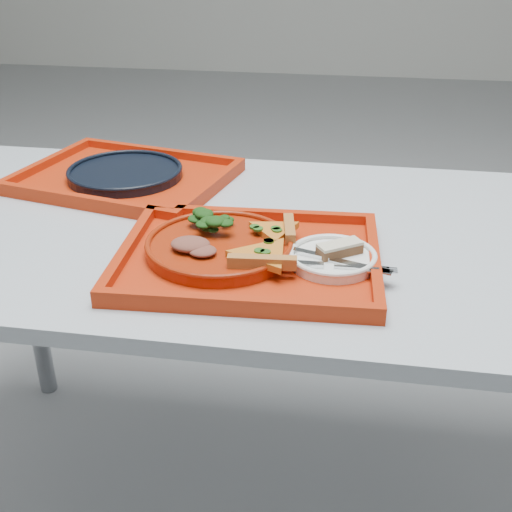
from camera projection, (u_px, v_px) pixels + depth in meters
name	position (u px, v px, depth m)	size (l,w,h in m)	color
ground	(264.00, 500.00, 1.60)	(10.00, 10.00, 0.00)	gray
table	(265.00, 262.00, 1.29)	(1.60, 0.80, 0.75)	#A1A9B4
tray_main	(249.00, 260.00, 1.12)	(0.45, 0.35, 0.01)	#A72308
tray_far	(126.00, 180.00, 1.47)	(0.45, 0.35, 0.01)	#A72308
dinner_plate	(219.00, 248.00, 1.13)	(0.26, 0.26, 0.02)	maroon
side_plate	(332.00, 260.00, 1.10)	(0.15, 0.15, 0.01)	white
navy_plate	(125.00, 174.00, 1.47)	(0.26, 0.26, 0.02)	black
pizza_slice_a	(263.00, 253.00, 1.08)	(0.13, 0.11, 0.02)	orange
pizza_slice_b	(274.00, 229.00, 1.16)	(0.11, 0.09, 0.02)	orange
salad_heap	(210.00, 221.00, 1.16)	(0.08, 0.07, 0.04)	black
meat_portion	(190.00, 244.00, 1.10)	(0.07, 0.06, 0.02)	brown
dessert_bar	(340.00, 249.00, 1.10)	(0.08, 0.07, 0.02)	#492C18
knife	(339.00, 260.00, 1.07)	(0.18, 0.02, 0.01)	silver
fork	(333.00, 266.00, 1.06)	(0.18, 0.02, 0.01)	silver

